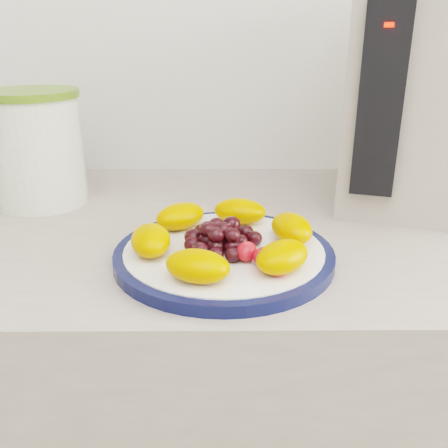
{
  "coord_description": "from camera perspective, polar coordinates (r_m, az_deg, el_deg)",
  "views": [
    {
      "loc": [
        -0.04,
        0.48,
        1.18
      ],
      "look_at": [
        -0.03,
        1.06,
        0.95
      ],
      "focal_mm": 40.0,
      "sensor_mm": 36.0,
      "label": 1
    }
  ],
  "objects": [
    {
      "name": "counter",
      "position": [
        1.02,
        1.96,
        -23.85
      ],
      "size": [
        3.5,
        0.6,
        0.9
      ],
      "primitive_type": "cube",
      "color": "#A5998E",
      "rests_on": "floor"
    },
    {
      "name": "plate_rim",
      "position": [
        0.64,
        0.0,
        -3.56
      ],
      "size": [
        0.28,
        0.28,
        0.01
      ],
      "primitive_type": "cylinder",
      "color": "#0C143E",
      "rests_on": "counter"
    },
    {
      "name": "plate_face",
      "position": [
        0.64,
        0.0,
        -3.48
      ],
      "size": [
        0.25,
        0.25,
        0.02
      ],
      "primitive_type": "cylinder",
      "color": "white",
      "rests_on": "counter"
    },
    {
      "name": "canister",
      "position": [
        0.88,
        -20.51,
        7.72
      ],
      "size": [
        0.17,
        0.17,
        0.17
      ],
      "primitive_type": "cylinder",
      "rotation": [
        0.0,
        0.0,
        0.17
      ],
      "color": "#466920",
      "rests_on": "counter"
    },
    {
      "name": "canister_lid",
      "position": [
        0.86,
        -21.32,
        13.72
      ],
      "size": [
        0.17,
        0.17,
        0.01
      ],
      "primitive_type": "cylinder",
      "rotation": [
        0.0,
        0.0,
        0.17
      ],
      "color": "#577623",
      "rests_on": "canister"
    },
    {
      "name": "appliance_body",
      "position": [
        0.88,
        20.97,
        13.54
      ],
      "size": [
        0.28,
        0.33,
        0.35
      ],
      "primitive_type": "cube",
      "rotation": [
        0.0,
        0.0,
        -0.32
      ],
      "color": "#A69C90",
      "rests_on": "counter"
    },
    {
      "name": "appliance_panel",
      "position": [
        0.74,
        17.44,
        13.03
      ],
      "size": [
        0.06,
        0.04,
        0.26
      ],
      "primitive_type": "cube",
      "rotation": [
        0.0,
        0.0,
        -0.32
      ],
      "color": "black",
      "rests_on": "appliance_body"
    },
    {
      "name": "appliance_led",
      "position": [
        0.72,
        18.36,
        20.79
      ],
      "size": [
        0.01,
        0.01,
        0.01
      ],
      "primitive_type": "cube",
      "rotation": [
        0.0,
        0.0,
        -0.32
      ],
      "color": "#FF0C05",
      "rests_on": "appliance_panel"
    },
    {
      "name": "fruit_plate",
      "position": [
        0.62,
        0.19,
        -1.43
      ],
      "size": [
        0.24,
        0.24,
        0.04
      ],
      "color": "#DA7400",
      "rests_on": "plate_face"
    }
  ]
}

